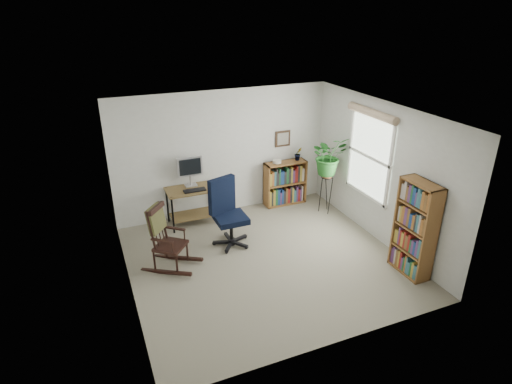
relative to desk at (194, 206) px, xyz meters
name	(u,v)px	position (x,y,z in m)	size (l,w,h in m)	color
floor	(266,260)	(0.71, -1.70, -0.35)	(4.20, 4.00, 0.00)	gray
ceiling	(267,114)	(0.71, -1.70, 2.05)	(4.20, 4.00, 0.00)	white
wall_back	(224,153)	(0.71, 0.30, 0.85)	(4.20, 0.00, 2.40)	silver
wall_front	(339,261)	(0.71, -3.70, 0.85)	(4.20, 0.00, 2.40)	silver
wall_left	(122,218)	(-1.39, -1.70, 0.85)	(0.00, 4.00, 2.40)	silver
wall_right	(381,173)	(2.81, -1.70, 0.85)	(0.00, 4.00, 2.40)	silver
window	(369,157)	(2.77, -1.40, 1.05)	(0.12, 1.20, 1.50)	white
desk	(194,206)	(0.00, 0.00, 0.00)	(0.98, 0.54, 0.71)	brown
monitor	(190,172)	(0.00, 0.14, 0.63)	(0.46, 0.16, 0.56)	#BCBBC0
keyboard	(195,190)	(0.00, -0.12, 0.37)	(0.40, 0.15, 0.03)	black
office_chair	(231,213)	(0.37, -1.01, 0.24)	(0.65, 0.65, 1.19)	black
rocking_chair	(170,238)	(-0.72, -1.29, 0.17)	(0.55, 0.91, 1.05)	black
low_bookshelf	(285,183)	(1.94, 0.12, 0.10)	(0.86, 0.29, 0.91)	brown
tall_bookshelf	(415,229)	(2.63, -2.83, 0.40)	(0.28, 0.66, 1.50)	brown
plant_stand	(326,192)	(2.51, -0.54, 0.08)	(0.24, 0.24, 0.87)	black
spider_plant	(330,137)	(2.51, -0.54, 1.18)	(1.69, 1.88, 1.46)	#246925
potted_plant_small	(298,158)	(2.22, 0.13, 0.61)	(0.13, 0.24, 0.11)	#246925
framed_picture	(283,139)	(1.94, 0.27, 0.99)	(0.32, 0.04, 0.32)	black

